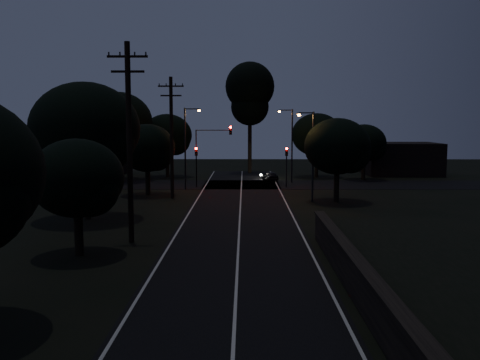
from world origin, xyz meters
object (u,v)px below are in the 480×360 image
object	(u,v)px
signal_mast	(213,145)
streetlight_c	(311,150)
streetlight_b	(290,140)
signal_left	(196,159)
car	(270,176)
tall_pine	(250,93)
utility_pole_mid	(129,139)
signal_right	(287,159)
streetlight_a	(187,143)
utility_pole_far	(172,135)

from	to	relation	value
signal_mast	streetlight_c	bearing A→B (deg)	-48.81
streetlight_b	streetlight_c	world-z (taller)	streetlight_b
signal_left	car	xyz separation A→B (m)	(7.80, 6.01, -2.32)
tall_pine	streetlight_c	xyz separation A→B (m)	(4.83, -25.00, -5.93)
utility_pole_mid	signal_mast	size ratio (longest dim) A/B	1.76
utility_pole_mid	streetlight_c	bearing A→B (deg)	51.74
signal_left	signal_right	distance (m)	9.20
utility_pole_mid	signal_left	distance (m)	25.19
streetlight_b	car	size ratio (longest dim) A/B	2.64
tall_pine	signal_mast	xyz separation A→B (m)	(-3.91, -15.01, -5.94)
signal_mast	streetlight_a	bearing A→B (deg)	-140.23
streetlight_c	signal_right	bearing A→B (deg)	97.02
streetlight_a	car	bearing A→B (deg)	43.24
tall_pine	streetlight_b	xyz separation A→B (m)	(4.31, -11.00, -5.65)
streetlight_a	car	distance (m)	12.38
utility_pole_mid	tall_pine	size ratio (longest dim) A/B	0.77
utility_pole_mid	signal_left	world-z (taller)	utility_pole_mid
signal_left	signal_right	xyz separation A→B (m)	(9.20, 0.00, 0.00)
utility_pole_far	signal_right	xyz separation A→B (m)	(10.60, 7.99, -2.65)
signal_right	signal_mast	size ratio (longest dim) A/B	0.66
utility_pole_mid	signal_left	size ratio (longest dim) A/B	2.68
utility_pole_far	tall_pine	size ratio (longest dim) A/B	0.74
streetlight_a	tall_pine	bearing A→B (deg)	69.64
streetlight_a	utility_pole_mid	bearing A→B (deg)	-91.73
utility_pole_mid	streetlight_c	world-z (taller)	utility_pole_mid
utility_pole_far	streetlight_b	xyz separation A→B (m)	(11.31, 12.00, -0.85)
utility_pole_mid	signal_mast	world-z (taller)	utility_pole_mid
utility_pole_mid	signal_left	bearing A→B (deg)	86.79
utility_pole_mid	signal_mast	xyz separation A→B (m)	(3.09, 24.99, -1.40)
streetlight_a	streetlight_b	xyz separation A→B (m)	(10.61, 6.00, 0.00)
signal_right	utility_pole_mid	bearing A→B (deg)	-112.99
tall_pine	streetlight_c	distance (m)	26.14
signal_mast	streetlight_a	size ratio (longest dim) A/B	0.78
utility_pole_far	signal_left	world-z (taller)	utility_pole_far
streetlight_c	utility_pole_mid	bearing A→B (deg)	-128.26
utility_pole_far	streetlight_c	world-z (taller)	utility_pole_far
utility_pole_mid	streetlight_b	size ratio (longest dim) A/B	1.38
streetlight_b	streetlight_c	bearing A→B (deg)	-87.86
streetlight_a	car	xyz separation A→B (m)	(8.51, 8.00, -4.12)
signal_mast	streetlight_b	world-z (taller)	streetlight_b
signal_right	utility_pole_far	bearing A→B (deg)	-143.00
signal_mast	car	xyz separation A→B (m)	(6.11, 6.01, -3.82)
tall_pine	car	world-z (taller)	tall_pine
signal_right	signal_mast	distance (m)	7.66
utility_pole_far	signal_left	xyz separation A→B (m)	(1.40, 7.99, -2.65)
signal_left	utility_pole_mid	bearing A→B (deg)	-93.21
tall_pine	signal_right	world-z (taller)	tall_pine
signal_left	streetlight_c	world-z (taller)	streetlight_c
utility_pole_mid	streetlight_b	xyz separation A→B (m)	(11.31, 29.00, -1.10)
tall_pine	car	distance (m)	13.46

